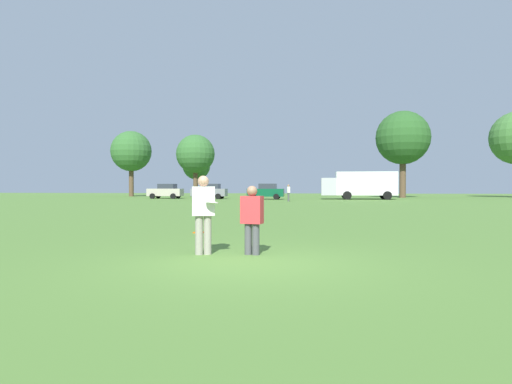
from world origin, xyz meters
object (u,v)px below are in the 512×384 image
player_thrower (203,210)px  parked_car_mid_left (210,191)px  frisbee (212,202)px  traffic_cone (199,225)px  parked_car_near_left (166,191)px  parked_car_center (266,191)px  box_truck (360,184)px  bystander_sideline_watcher (288,192)px  player_defender (252,216)px

player_thrower → parked_car_mid_left: size_ratio=0.40×
frisbee → parked_car_mid_left: size_ratio=0.06×
traffic_cone → parked_car_near_left: bearing=111.2°
frisbee → parked_car_center: bearing=95.3°
frisbee → parked_car_near_left: bearing=110.9°
parked_car_near_left → box_truck: (23.45, -0.07, 0.83)m
traffic_cone → parked_car_center: bearing=93.6°
frisbee → parked_car_mid_left: 44.19m
frisbee → box_truck: size_ratio=0.03×
parked_car_mid_left → player_thrower: bearing=-76.0°
frisbee → bystander_sideline_watcher: bystander_sideline_watcher is taller
parked_car_near_left → box_truck: size_ratio=0.49×
box_truck → frisbee: bearing=-99.1°
frisbee → parked_car_mid_left: bearing=104.2°
bystander_sideline_watcher → parked_car_near_left: bearing=152.1°
box_truck → parked_car_mid_left: bearing=-178.8°
traffic_cone → parked_car_mid_left: (-9.37, 38.38, 0.69)m
parked_car_mid_left → traffic_cone: bearing=-76.3°
parked_car_center → box_truck: box_truck is taller
parked_car_near_left → bystander_sideline_watcher: size_ratio=2.49×
player_thrower → bystander_sideline_watcher: 34.77m
player_defender → frisbee: size_ratio=5.34×
player_thrower → bystander_sideline_watcher: bystander_sideline_watcher is taller
player_defender → bystander_sideline_watcher: 34.69m
frisbee → box_truck: 43.75m
player_defender → bystander_sideline_watcher: bystander_sideline_watcher is taller
parked_car_center → traffic_cone: bearing=-86.4°
player_thrower → player_defender: bearing=6.5°
parked_car_mid_left → bystander_sideline_watcher: size_ratio=2.49×
parked_car_center → bystander_sideline_watcher: bearing=-65.8°
parked_car_mid_left → box_truck: 17.81m
frisbee → parked_car_mid_left: (-10.87, 42.83, -0.19)m
parked_car_near_left → box_truck: bearing=-0.2°
player_defender → parked_car_center: 41.72m
traffic_cone → parked_car_center: parked_car_center is taller
traffic_cone → box_truck: 39.68m
player_thrower → parked_car_near_left: bearing=110.7°
parked_car_near_left → parked_car_center: bearing=-6.8°
player_thrower → parked_car_center: bearing=95.0°
parked_car_center → frisbee: bearing=-84.7°
parked_car_mid_left → parked_car_center: (7.00, -1.08, 0.00)m
frisbee → parked_car_center: parked_car_center is taller
parked_car_near_left → parked_car_mid_left: 5.67m
player_defender → parked_car_mid_left: parked_car_mid_left is taller
bystander_sideline_watcher → parked_car_center: bearing=114.2°
frisbee → parked_car_near_left: size_ratio=0.06×
parked_car_near_left → traffic_cone: bearing=-68.8°
player_defender → parked_car_mid_left: (-11.67, 42.54, 0.11)m
player_thrower → player_defender: player_thrower is taller
frisbee → traffic_cone: 4.78m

